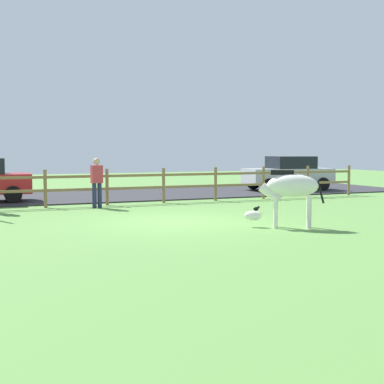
% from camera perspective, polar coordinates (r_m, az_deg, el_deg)
% --- Properties ---
extents(ground_plane, '(60.00, 60.00, 0.00)m').
position_cam_1_polar(ground_plane, '(14.22, -1.49, -3.20)').
color(ground_plane, '#5B8C42').
extents(parking_asphalt, '(28.00, 7.40, 0.05)m').
position_cam_1_polar(parking_asphalt, '(23.07, -10.10, -0.25)').
color(parking_asphalt, '#2D2D33').
rests_on(parking_asphalt, ground_plane).
extents(paddock_fence, '(20.84, 0.11, 1.26)m').
position_cam_1_polar(paddock_fence, '(18.70, -9.01, 0.81)').
color(paddock_fence, olive).
rests_on(paddock_fence, ground_plane).
extents(zebra, '(1.70, 1.24, 1.41)m').
position_cam_1_polar(zebra, '(13.28, 10.25, 0.21)').
color(zebra, white).
rests_on(zebra, ground_plane).
extents(crow_on_grass, '(0.21, 0.10, 0.20)m').
position_cam_1_polar(crow_on_grass, '(16.37, 6.84, -1.77)').
color(crow_on_grass, black).
rests_on(crow_on_grass, ground_plane).
extents(parked_car_silver, '(4.15, 2.19, 1.56)m').
position_cam_1_polar(parked_car_silver, '(25.25, 10.20, 2.01)').
color(parked_car_silver, '#B7BABF').
rests_on(parked_car_silver, parking_asphalt).
extents(visitor_left_of_tree, '(0.38, 0.26, 1.64)m').
position_cam_1_polar(visitor_left_of_tree, '(17.86, -10.06, 1.23)').
color(visitor_left_of_tree, '#232847').
rests_on(visitor_left_of_tree, ground_plane).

